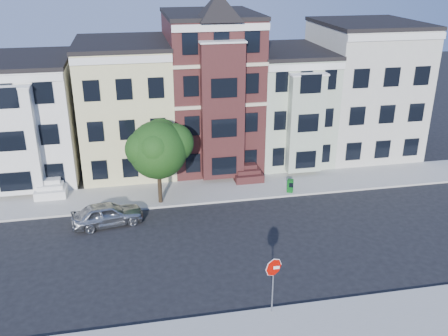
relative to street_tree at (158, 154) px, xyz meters
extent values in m
plane|color=black|center=(5.04, -6.70, -3.82)|extent=(120.00, 120.00, 0.00)
cube|color=#9E9B93|center=(5.04, 1.30, -3.75)|extent=(60.00, 4.00, 0.15)
cube|color=#9E9B93|center=(5.04, -14.70, -3.75)|extent=(60.00, 4.00, 0.15)
cube|color=silver|center=(-9.96, 7.80, 0.68)|extent=(8.00, 9.00, 9.00)
cube|color=beige|center=(-1.96, 7.80, 1.18)|extent=(7.00, 9.00, 10.00)
cube|color=#3C1918|center=(5.04, 7.80, 2.18)|extent=(7.00, 9.00, 12.00)
cube|color=#A5B399|center=(11.54, 7.80, 0.68)|extent=(6.00, 9.00, 9.00)
cube|color=beige|center=(18.54, 7.80, 1.68)|extent=(8.00, 9.00, 11.00)
imported|color=#93969A|center=(-3.61, -2.35, -3.04)|extent=(4.81, 2.58, 1.56)
cube|color=#094E14|center=(9.53, -0.18, -3.18)|extent=(0.56, 0.54, 0.98)
camera|label=1|loc=(-1.68, -31.96, 12.26)|focal=40.00mm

